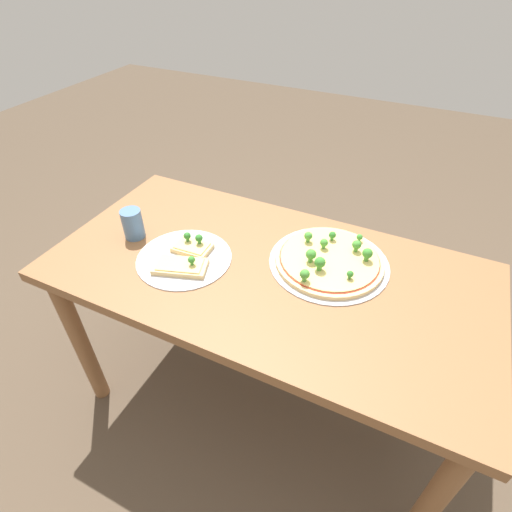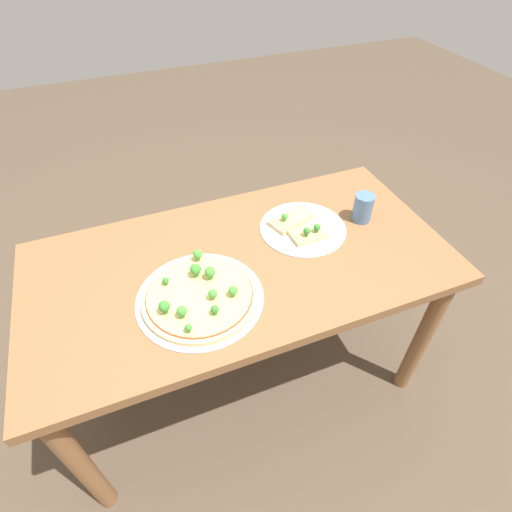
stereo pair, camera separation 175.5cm
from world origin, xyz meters
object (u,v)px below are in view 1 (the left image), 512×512
pizza_tray_slice (185,257)px  dining_table (266,291)px  pizza_tray_whole (329,260)px  drinking_cup (133,224)px

pizza_tray_slice → dining_table: bearing=16.3°
pizza_tray_slice → pizza_tray_whole: bearing=23.5°
pizza_tray_slice → drinking_cup: 0.23m
pizza_tray_whole → pizza_tray_slice: size_ratio=1.24×
pizza_tray_slice → drinking_cup: drinking_cup is taller
pizza_tray_whole → dining_table: bearing=-147.0°
dining_table → pizza_tray_whole: pizza_tray_whole is taller
dining_table → drinking_cup: (-0.48, -0.04, 0.15)m
dining_table → pizza_tray_slice: (-0.25, -0.07, 0.11)m
pizza_tray_slice → drinking_cup: size_ratio=2.96×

